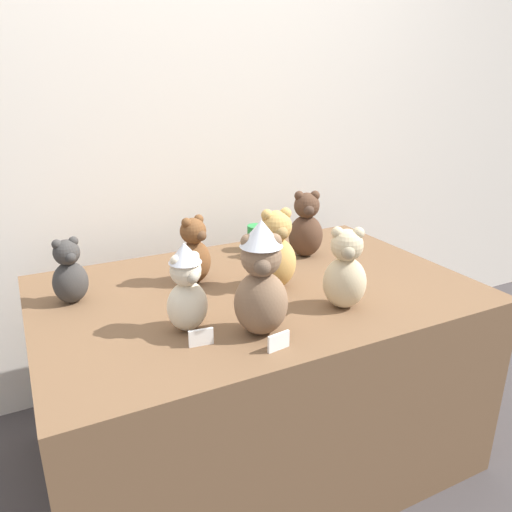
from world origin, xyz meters
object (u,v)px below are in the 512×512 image
object	(u,v)px
teddy_bear_charcoal	(69,273)
party_cup_green	(257,238)
display_table	(256,374)
teddy_bear_mocha	(261,280)
teddy_bear_cream	(187,288)
teddy_bear_sand	(345,271)
teddy_bear_cocoa	(306,226)
teddy_bear_honey	(276,251)
teddy_bear_chestnut	(194,252)

from	to	relation	value
teddy_bear_charcoal	party_cup_green	xyz separation A→B (m)	(0.79, 0.19, -0.05)
display_table	teddy_bear_mocha	bearing A→B (deg)	-114.25
teddy_bear_cream	teddy_bear_sand	xyz separation A→B (m)	(0.50, -0.08, -0.01)
teddy_bear_mocha	teddy_bear_cocoa	xyz separation A→B (m)	(0.47, 0.51, -0.04)
display_table	teddy_bear_sand	xyz separation A→B (m)	(0.18, -0.27, 0.49)
party_cup_green	teddy_bear_honey	bearing A→B (deg)	-107.24
display_table	teddy_bear_honey	world-z (taller)	teddy_bear_honey
teddy_bear_sand	party_cup_green	size ratio (longest dim) A/B	2.47
teddy_bear_mocha	party_cup_green	xyz separation A→B (m)	(0.32, 0.67, -0.11)
teddy_bear_mocha	teddy_bear_charcoal	distance (m)	0.66
party_cup_green	teddy_bear_cocoa	bearing A→B (deg)	-46.98
teddy_bear_honey	teddy_bear_charcoal	xyz separation A→B (m)	(-0.66, 0.19, -0.03)
teddy_bear_charcoal	teddy_bear_chestnut	bearing A→B (deg)	-13.89
display_table	teddy_bear_mocha	xyz separation A→B (m)	(-0.14, -0.30, 0.53)
teddy_bear_mocha	teddy_bear_chestnut	size ratio (longest dim) A/B	1.39
teddy_bear_cream	teddy_bear_charcoal	world-z (taller)	teddy_bear_cream
teddy_bear_mocha	teddy_bear_cream	world-z (taller)	teddy_bear_mocha
display_table	teddy_bear_cream	world-z (taller)	teddy_bear_cream
teddy_bear_mocha	teddy_bear_charcoal	xyz separation A→B (m)	(-0.46, 0.47, -0.06)
teddy_bear_chestnut	party_cup_green	world-z (taller)	teddy_bear_chestnut
teddy_bear_mocha	teddy_bear_sand	bearing A→B (deg)	29.74
teddy_bear_charcoal	teddy_bear_sand	bearing A→B (deg)	-40.12
teddy_bear_sand	teddy_bear_chestnut	distance (m)	0.55
display_table	teddy_bear_cream	bearing A→B (deg)	-149.87
display_table	teddy_bear_chestnut	size ratio (longest dim) A/B	6.08
teddy_bear_mocha	teddy_bear_cream	xyz separation A→B (m)	(-0.18, 0.12, -0.04)
teddy_bear_cream	teddy_bear_cocoa	xyz separation A→B (m)	(0.65, 0.39, -0.00)
teddy_bear_cream	teddy_bear_honey	world-z (taller)	teddy_bear_honey
party_cup_green	display_table	bearing A→B (deg)	-117.08
teddy_bear_cream	teddy_bear_cocoa	bearing A→B (deg)	20.91
teddy_bear_honey	teddy_bear_cream	bearing A→B (deg)	-150.14
display_table	party_cup_green	world-z (taller)	party_cup_green
teddy_bear_cream	teddy_bear_chestnut	xyz separation A→B (m)	(0.14, 0.33, -0.02)
teddy_bear_sand	teddy_bear_honey	size ratio (longest dim) A/B	0.94
display_table	teddy_bear_chestnut	world-z (taller)	teddy_bear_chestnut
teddy_bear_mocha	teddy_bear_charcoal	size ratio (longest dim) A/B	1.54
display_table	teddy_bear_sand	size ratio (longest dim) A/B	5.56
teddy_bear_sand	teddy_bear_charcoal	size ratio (longest dim) A/B	1.21
teddy_bear_sand	teddy_bear_cocoa	bearing A→B (deg)	103.55
teddy_bear_honey	teddy_bear_charcoal	size ratio (longest dim) A/B	1.29
teddy_bear_charcoal	teddy_bear_cream	bearing A→B (deg)	-62.45
teddy_bear_mocha	teddy_bear_honey	xyz separation A→B (m)	(0.20, 0.28, -0.03)
teddy_bear_mocha	teddy_bear_sand	world-z (taller)	teddy_bear_mocha
display_table	teddy_bear_cocoa	world-z (taller)	teddy_bear_cocoa
display_table	teddy_bear_honey	distance (m)	0.50
display_table	teddy_bear_sand	world-z (taller)	teddy_bear_sand
teddy_bear_charcoal	party_cup_green	distance (m)	0.81
teddy_bear_mocha	teddy_bear_cocoa	bearing A→B (deg)	70.78
teddy_bear_chestnut	teddy_bear_mocha	bearing A→B (deg)	-107.92
teddy_bear_cream	teddy_bear_cocoa	size ratio (longest dim) A/B	0.98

